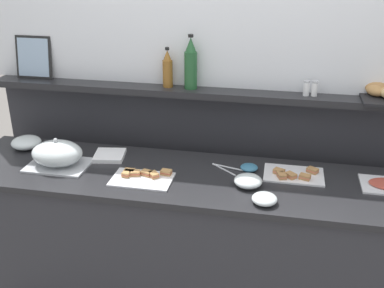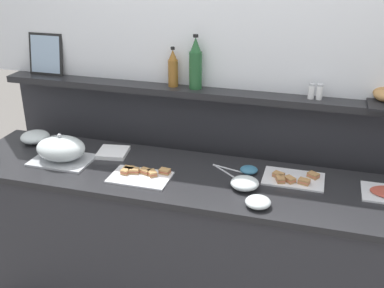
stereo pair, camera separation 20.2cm
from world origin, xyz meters
The scene contains 17 objects.
ground_plane centered at (0.00, 0.60, 0.00)m, with size 12.00×12.00×0.00m, color slate.
buffet_counter centered at (0.00, 0.00, 0.46)m, with size 2.74×0.62×0.92m.
back_ledge_unit centered at (0.00, 0.48, 0.67)m, with size 2.79×0.22×1.28m.
sandwich_platter_rear centered at (-0.32, -0.09, 0.93)m, with size 0.32×0.20×0.04m.
sandwich_platter_front centered at (0.47, 0.10, 0.93)m, with size 0.32×0.21×0.04m.
serving_cloche centered at (-0.82, -0.03, 0.99)m, with size 0.34×0.24×0.17m.
glass_bowl_medium centered at (0.24, -0.05, 0.94)m, with size 0.15×0.15×0.06m.
glass_bowl_small centered at (0.33, -0.21, 0.94)m, with size 0.12×0.12×0.05m.
glass_bowl_extra centered at (-1.13, 0.16, 0.95)m, with size 0.18×0.18×0.07m.
condiment_bowl_teal centered at (0.23, 0.13, 0.93)m, with size 0.10×0.10×0.03m, color teal.
serving_tongs centered at (0.10, 0.12, 0.92)m, with size 0.18×0.13×0.01m.
napkin_stack centered at (-0.58, 0.13, 0.93)m, with size 0.17×0.17×0.02m, color white.
wine_bottle_green centered at (-0.16, 0.42, 1.42)m, with size 0.08×0.08×0.32m.
vinegar_bottle_amber centered at (-0.30, 0.42, 1.38)m, with size 0.06×0.06×0.24m.
salt_shaker centered at (0.51, 0.41, 1.32)m, with size 0.03×0.03×0.09m.
pepper_shaker centered at (0.55, 0.41, 1.32)m, with size 0.03×0.03×0.09m.
framed_picture centered at (-1.16, 0.45, 1.41)m, with size 0.24×0.06×0.26m.
Camera 2 is at (0.56, -2.13, 2.09)m, focal length 43.50 mm.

